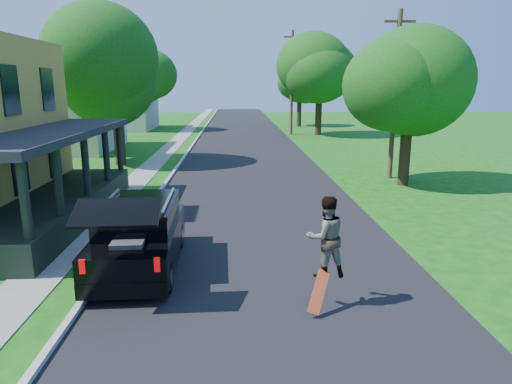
{
  "coord_description": "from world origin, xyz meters",
  "views": [
    {
      "loc": [
        -0.75,
        -9.39,
        4.57
      ],
      "look_at": [
        -0.19,
        3.0,
        1.65
      ],
      "focal_mm": 32.0,
      "sensor_mm": 36.0,
      "label": 1
    }
  ],
  "objects_px": {
    "black_suv": "(139,235)",
    "skateboarder": "(326,237)",
    "tree_right_near": "(410,75)",
    "utility_pole_near": "(395,94)"
  },
  "relations": [
    {
      "from": "black_suv",
      "to": "skateboarder",
      "type": "distance_m",
      "value": 4.86
    },
    {
      "from": "tree_right_near",
      "to": "utility_pole_near",
      "type": "distance_m",
      "value": 1.81
    },
    {
      "from": "tree_right_near",
      "to": "black_suv",
      "type": "bearing_deg",
      "value": -136.97
    },
    {
      "from": "tree_right_near",
      "to": "utility_pole_near",
      "type": "height_order",
      "value": "utility_pole_near"
    },
    {
      "from": "black_suv",
      "to": "utility_pole_near",
      "type": "relative_size",
      "value": 0.61
    },
    {
      "from": "utility_pole_near",
      "to": "skateboarder",
      "type": "bearing_deg",
      "value": -112.89
    },
    {
      "from": "tree_right_near",
      "to": "utility_pole_near",
      "type": "xyz_separation_m",
      "value": [
        -0.07,
        1.58,
        -0.87
      ]
    },
    {
      "from": "skateboarder",
      "to": "utility_pole_near",
      "type": "distance_m",
      "value": 14.83
    },
    {
      "from": "black_suv",
      "to": "utility_pole_near",
      "type": "xyz_separation_m",
      "value": [
        10.2,
        11.18,
        3.27
      ]
    },
    {
      "from": "tree_right_near",
      "to": "skateboarder",
      "type": "bearing_deg",
      "value": -116.93
    }
  ]
}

